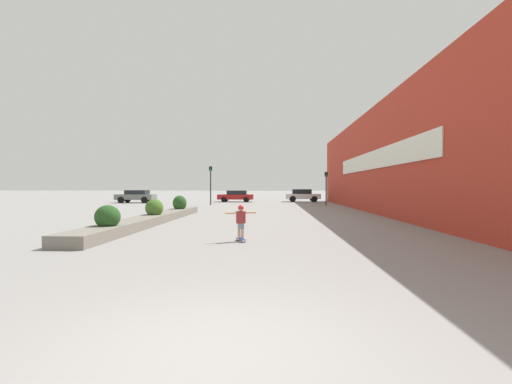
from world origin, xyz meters
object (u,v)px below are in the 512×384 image
Objects in this scene: skateboarder at (241,218)px; car_rightmost at (136,196)px; skateboard at (241,239)px; traffic_light_right at (326,182)px; car_center_right at (303,195)px; traffic_light_left at (211,179)px; car_center_left at (407,195)px; car_leftmost at (236,196)px.

car_rightmost is at bearing 97.35° from skateboarder.
traffic_light_right is at bearing 53.19° from skateboard.
car_center_right is 0.96× the size of car_rightmost.
traffic_light_right is at bearing -0.70° from traffic_light_left.
car_center_left is at bearing 18.07° from traffic_light_left.
skateboard is 0.17× the size of traffic_light_left.
skateboarder is at bearing -76.94° from traffic_light_left.
car_leftmost is 1.10× the size of traffic_light_left.
traffic_light_left is at bearing 108.07° from car_center_left.
traffic_light_right is at bearing -127.67° from car_leftmost.
traffic_light_right reaches higher than car_rightmost.
traffic_light_left reaches higher than car_leftmost.
car_rightmost is 20.96m from traffic_light_right.
skateboarder is (0.00, 0.00, 0.70)m from skateboard.
car_leftmost is at bearing 142.33° from traffic_light_right.
car_leftmost is 0.92× the size of car_center_left.
car_rightmost is 1.31× the size of traffic_light_right.
traffic_light_right reaches higher than car_leftmost.
skateboard is at bearing -173.37° from car_leftmost.
traffic_light_right is (11.21, -0.14, -0.35)m from traffic_light_left.
skateboarder is 0.29× the size of traffic_light_left.
traffic_light_left is at bearing 166.63° from car_leftmost.
traffic_light_left reaches higher than car_center_right.
traffic_light_right is (-10.37, -7.18, 1.40)m from car_center_left.
traffic_light_right reaches higher than car_center_right.
car_center_left is 1.12× the size of car_center_right.
car_center_right is at bearing 39.11° from traffic_light_left.
skateboarder is at bearing -151.43° from car_rightmost.
skateboard is 0.15× the size of car_rightmost.
car_leftmost reaches higher than skateboarder.
car_leftmost is 7.94m from car_center_right.
car_center_left is 11.99m from car_center_right.
car_center_right is 8.24m from traffic_light_right.
car_leftmost is (-3.40, 29.21, 0.65)m from skateboard.
car_center_left is at bearing 39.22° from skateboard.
car_leftmost is 1.03× the size of car_center_right.
car_rightmost is at bearing 95.06° from car_center_left.
car_center_right is (4.51, 29.83, 0.04)m from skateboarder.
skateboarder is 29.40m from car_leftmost.
skateboarder is at bearing -21.22° from skateboard.
skateboard is 0.58× the size of skateboarder.
skateboard is at bearing -151.43° from car_rightmost.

